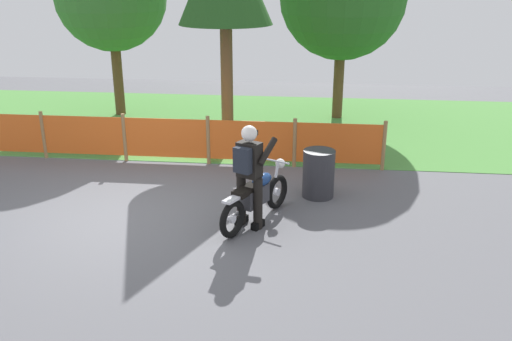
{
  "coord_description": "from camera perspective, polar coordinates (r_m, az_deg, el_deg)",
  "views": [
    {
      "loc": [
        3.13,
        -8.17,
        3.93
      ],
      "look_at": [
        2.24,
        0.04,
        0.9
      ],
      "focal_mm": 38.57,
      "sensor_mm": 36.0,
      "label": 1
    }
  ],
  "objects": [
    {
      "name": "rider_lead",
      "position": [
        8.63,
        -0.72,
        -0.06
      ],
      "size": [
        0.7,
        0.78,
        1.69
      ],
      "rotation": [
        0.0,
        0.0,
        1.1
      ],
      "color": "black",
      "rests_on": "ground"
    },
    {
      "name": "grass_verge",
      "position": [
        15.21,
        -5.9,
        5.07
      ],
      "size": [
        24.0,
        6.76,
        0.01
      ],
      "primitive_type": "cube",
      "color": "#4C8C3D",
      "rests_on": "ground"
    },
    {
      "name": "motorcycle_lead",
      "position": [
        8.98,
        0.03,
        -2.71
      ],
      "size": [
        1.01,
        1.77,
        0.92
      ],
      "rotation": [
        0.0,
        0.0,
        1.1
      ],
      "color": "black",
      "rests_on": "ground"
    },
    {
      "name": "barrier_fence",
      "position": [
        11.91,
        -9.31,
        3.32
      ],
      "size": [
        9.23,
        0.08,
        1.05
      ],
      "color": "#997547",
      "rests_on": "ground"
    },
    {
      "name": "spare_drum",
      "position": [
        10.05,
        6.5,
        -0.32
      ],
      "size": [
        0.58,
        0.58,
        0.88
      ],
      "primitive_type": "cylinder",
      "color": "#2D2D33",
      "rests_on": "ground"
    },
    {
      "name": "ground",
      "position": [
        9.6,
        -13.47,
        -4.69
      ],
      "size": [
        24.0,
        24.0,
        0.02
      ],
      "primitive_type": "cube",
      "color": "#5B5B60"
    }
  ]
}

